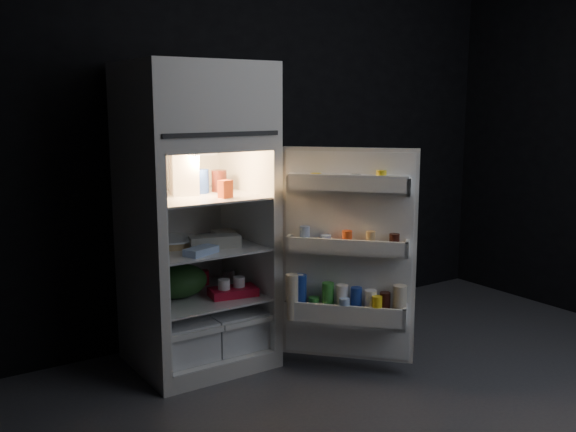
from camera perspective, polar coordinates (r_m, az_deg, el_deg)
floor at (r=3.50m, az=13.86°, el=-16.65°), size 4.00×3.40×0.00m
wall_back at (r=4.45m, az=-1.83°, el=7.41°), size 4.00×0.00×2.70m
wall_left at (r=2.11m, az=-24.06°, el=3.56°), size 0.00×3.40×2.70m
refrigerator at (r=3.80m, az=-8.35°, el=0.87°), size 0.76×0.71×1.78m
fridge_door at (r=3.65m, az=5.28°, el=-3.95°), size 0.63×0.66×1.22m
milk_jug at (r=3.76m, az=-9.20°, el=3.67°), size 0.18×0.18×0.24m
mayo_jar at (r=3.83m, az=-7.85°, el=3.07°), size 0.14×0.14×0.14m
jam_jar at (r=3.88m, az=-6.14°, el=3.12°), size 0.12×0.12×0.13m
amber_bottle at (r=3.78m, az=-11.94°, el=3.46°), size 0.09×0.09×0.22m
small_carton at (r=3.62m, az=-5.59°, el=2.40°), size 0.08×0.07×0.10m
egg_carton at (r=3.74m, az=-6.52°, el=-2.28°), size 0.31×0.18×0.07m
pie at (r=3.82m, az=-10.29°, el=-2.36°), size 0.35×0.35×0.04m
flat_package at (r=3.59m, az=-7.74°, el=-3.09°), size 0.22×0.16×0.04m
wrapped_pkg at (r=4.00m, az=-5.75°, el=-1.60°), size 0.14×0.12×0.05m
produce_bag at (r=3.83m, az=-9.69°, el=-5.71°), size 0.41×0.38×0.20m
yogurt_tray at (r=3.83m, az=-4.90°, el=-6.73°), size 0.30×0.20×0.05m
small_can_red at (r=4.08m, az=-7.50°, el=-5.44°), size 0.08×0.08×0.09m
small_can_silver at (r=4.07m, az=-5.30°, el=-5.45°), size 0.10×0.10×0.09m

